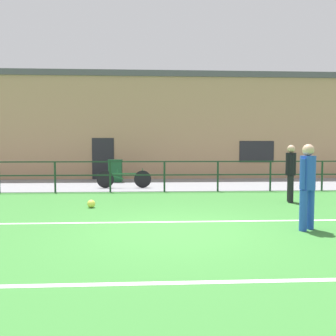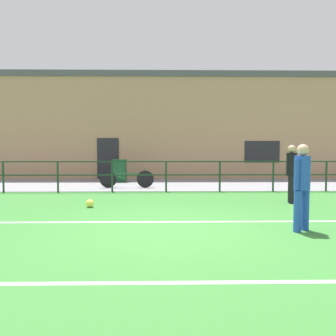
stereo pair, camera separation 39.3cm
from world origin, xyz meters
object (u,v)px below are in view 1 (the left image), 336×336
player_striker (308,181)px  soccer_ball_match (91,204)px  trash_bin_0 (115,171)px  player_goalkeeper (291,170)px  bicycle_parked_0 (124,179)px

player_striker → soccer_ball_match: (-4.81, 2.84, -0.88)m
player_striker → trash_bin_0: 10.79m
player_goalkeeper → soccer_ball_match: player_goalkeeper is taller
player_goalkeeper → player_striker: size_ratio=0.99×
bicycle_parked_0 → trash_bin_0: 2.42m
player_goalkeeper → soccer_ball_match: size_ratio=7.84×
player_goalkeeper → trash_bin_0: (-5.86, 6.16, -0.44)m
soccer_ball_match → trash_bin_0: 6.83m
player_goalkeeper → bicycle_parked_0: 6.55m
soccer_ball_match → trash_bin_0: size_ratio=0.21×
player_goalkeeper → trash_bin_0: 8.51m
bicycle_parked_0 → trash_bin_0: (-0.56, 2.35, 0.17)m
player_striker → trash_bin_0: bearing=82.1°
bicycle_parked_0 → soccer_ball_match: bearing=-97.5°
soccer_ball_match → bicycle_parked_0: 4.51m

